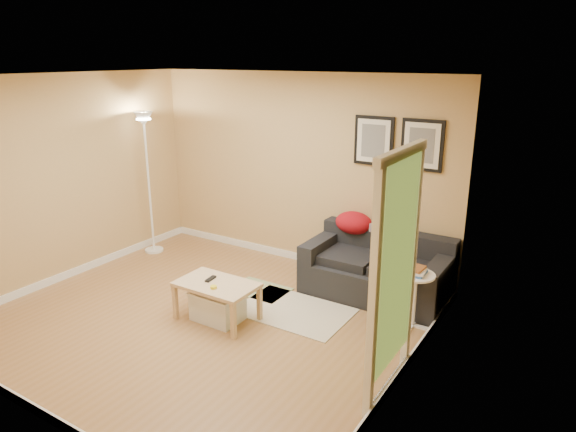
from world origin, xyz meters
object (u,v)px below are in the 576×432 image
object	(u,v)px
book_stack	(417,271)
sofa	(377,266)
side_table	(414,300)
coffee_table	(217,301)
floor_lamp	(149,188)
storage_bin	(218,306)

from	to	relation	value
book_stack	sofa	bearing A→B (deg)	131.41
side_table	book_stack	distance (m)	0.34
sofa	coffee_table	world-z (taller)	sofa
sofa	side_table	size ratio (longest dim) A/B	2.78
coffee_table	floor_lamp	xyz separation A→B (m)	(-2.14, 1.12, 0.76)
storage_bin	floor_lamp	world-z (taller)	floor_lamp
coffee_table	side_table	world-z (taller)	side_table
storage_bin	floor_lamp	size ratio (longest dim) A/B	0.26
storage_bin	book_stack	size ratio (longest dim) A/B	2.30
sofa	book_stack	world-z (taller)	sofa
sofa	floor_lamp	size ratio (longest dim) A/B	0.82
sofa	coffee_table	xyz separation A→B (m)	(-1.24, -1.49, -0.16)
side_table	book_stack	world-z (taller)	book_stack
storage_bin	coffee_table	bearing A→B (deg)	-164.42
side_table	book_stack	xyz separation A→B (m)	(0.00, -0.00, 0.34)
side_table	coffee_table	bearing A→B (deg)	-152.11
sofa	side_table	bearing A→B (deg)	-38.06
sofa	floor_lamp	bearing A→B (deg)	-173.68
sofa	coffee_table	distance (m)	1.95
sofa	storage_bin	xyz separation A→B (m)	(-1.23, -1.49, -0.21)
coffee_table	side_table	size ratio (longest dim) A/B	1.43
side_table	floor_lamp	xyz separation A→B (m)	(-4.02, 0.13, 0.67)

